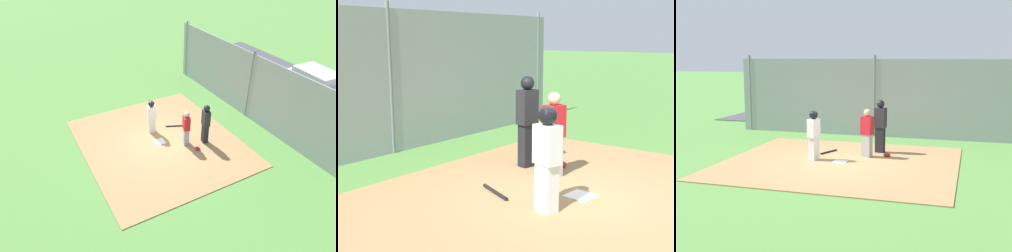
% 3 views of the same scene
% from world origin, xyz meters
% --- Properties ---
extents(ground_plane, '(140.00, 140.00, 0.00)m').
position_xyz_m(ground_plane, '(0.00, 0.00, 0.00)').
color(ground_plane, '#51843D').
extents(dirt_infield, '(7.20, 6.40, 0.03)m').
position_xyz_m(dirt_infield, '(0.00, 0.00, 0.01)').
color(dirt_infield, '#9E774C').
rests_on(dirt_infield, ground_plane).
extents(home_plate, '(0.47, 0.47, 0.02)m').
position_xyz_m(home_plate, '(0.00, 0.00, 0.04)').
color(home_plate, white).
rests_on(home_plate, dirt_infield).
extents(catcher, '(0.44, 0.36, 1.58)m').
position_xyz_m(catcher, '(-0.63, -0.95, 0.85)').
color(catcher, '#9E9EA3').
rests_on(catcher, dirt_infield).
extents(umpire, '(0.42, 0.33, 1.81)m').
position_xyz_m(umpire, '(-0.90, -1.75, 0.99)').
color(umpire, black).
rests_on(umpire, dirt_infield).
extents(runner, '(0.35, 0.44, 1.59)m').
position_xyz_m(runner, '(0.90, -0.08, 0.93)').
color(runner, silver).
rests_on(runner, dirt_infield).
extents(baseball_bat, '(0.38, 0.77, 0.06)m').
position_xyz_m(baseball_bat, '(0.77, -1.18, 0.06)').
color(baseball_bat, black).
rests_on(baseball_bat, dirt_infield).
extents(catcher_mask, '(0.24, 0.20, 0.12)m').
position_xyz_m(catcher_mask, '(-1.26, -1.16, 0.09)').
color(catcher_mask, '#B21923').
rests_on(catcher_mask, dirt_infield).
extents(backstop_fence, '(12.00, 0.10, 3.35)m').
position_xyz_m(backstop_fence, '(0.00, -4.83, 1.60)').
color(backstop_fence, '#93999E').
rests_on(backstop_fence, ground_plane).
extents(parking_lot, '(18.00, 5.20, 0.04)m').
position_xyz_m(parking_lot, '(0.00, -9.52, 0.02)').
color(parking_lot, '#424247').
rests_on(parking_lot, ground_plane).
extents(parked_car_white, '(4.30, 2.08, 1.28)m').
position_xyz_m(parked_car_white, '(0.03, -9.89, 0.61)').
color(parked_car_white, silver).
rests_on(parked_car_white, parking_lot).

